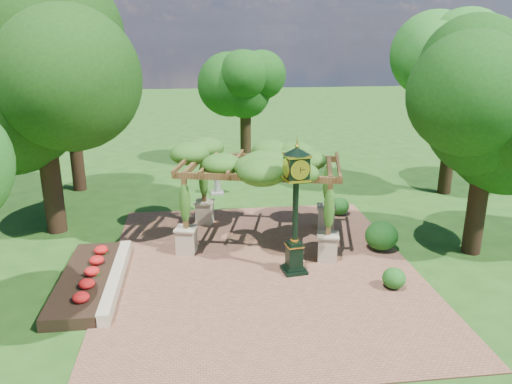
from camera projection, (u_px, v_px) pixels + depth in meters
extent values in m
plane|color=#1E4714|center=(266.00, 283.00, 15.52)|extent=(120.00, 120.00, 0.00)
cube|color=brown|center=(261.00, 268.00, 16.46)|extent=(10.00, 12.00, 0.04)
cube|color=#C6B793|center=(116.00, 278.00, 15.40)|extent=(0.35, 5.00, 0.40)
cube|color=red|center=(86.00, 281.00, 15.31)|extent=(1.50, 5.00, 0.36)
cube|color=black|center=(294.00, 270.00, 16.19)|extent=(0.83, 0.83, 0.11)
cube|color=black|center=(294.00, 256.00, 16.04)|extent=(0.52, 0.52, 0.83)
cube|color=gold|center=(294.00, 245.00, 15.93)|extent=(0.58, 0.58, 0.04)
cylinder|color=black|center=(295.00, 210.00, 15.57)|extent=(0.21, 0.21, 2.12)
cube|color=black|center=(296.00, 167.00, 15.15)|extent=(0.73, 0.73, 0.65)
cylinder|color=beige|center=(300.00, 170.00, 14.85)|extent=(0.55, 0.10, 0.55)
cone|color=black|center=(297.00, 151.00, 15.00)|extent=(0.94, 0.94, 0.23)
sphere|color=gold|center=(297.00, 146.00, 14.96)|extent=(0.13, 0.13, 0.13)
cube|color=tan|center=(187.00, 241.00, 17.49)|extent=(0.77, 0.77, 0.88)
cube|color=brown|center=(185.00, 203.00, 17.07)|extent=(0.19, 0.19, 1.81)
cube|color=tan|center=(327.00, 248.00, 16.95)|extent=(0.77, 0.77, 0.88)
cube|color=brown|center=(329.00, 209.00, 16.53)|extent=(0.19, 0.19, 1.81)
cube|color=tan|center=(205.00, 213.00, 20.28)|extent=(0.77, 0.77, 0.88)
cube|color=brown|center=(204.00, 180.00, 19.86)|extent=(0.19, 0.19, 1.81)
cube|color=tan|center=(326.00, 218.00, 19.73)|extent=(0.77, 0.77, 0.88)
cube|color=brown|center=(328.00, 184.00, 19.31)|extent=(0.19, 0.19, 1.81)
cube|color=brown|center=(256.00, 178.00, 16.50)|extent=(5.56, 1.48, 0.22)
cube|color=brown|center=(265.00, 157.00, 19.29)|extent=(5.56, 1.48, 0.22)
ellipsoid|color=#2A5718|center=(261.00, 160.00, 17.82)|extent=(6.36, 4.78, 0.98)
cube|color=gray|center=(217.00, 193.00, 24.25)|extent=(0.61, 0.61, 0.11)
cylinder|color=gray|center=(217.00, 183.00, 24.10)|extent=(0.31, 0.31, 0.98)
cylinder|color=gray|center=(217.00, 173.00, 23.95)|extent=(0.57, 0.57, 0.05)
ellipsoid|color=#1A5217|center=(394.00, 278.00, 15.07)|extent=(0.88, 0.88, 0.64)
ellipsoid|color=#164814|center=(382.00, 236.00, 17.73)|extent=(1.23, 1.23, 1.04)
ellipsoid|color=#23671E|center=(340.00, 206.00, 21.26)|extent=(0.95, 0.95, 0.73)
cylinder|color=#362115|center=(53.00, 190.00, 19.16)|extent=(0.75, 0.75, 3.38)
ellipsoid|color=#15380E|center=(38.00, 74.00, 17.85)|extent=(5.19, 5.19, 5.33)
cylinder|color=#301D12|center=(77.00, 162.00, 24.49)|extent=(0.63, 0.63, 2.88)
ellipsoid|color=#265D1A|center=(69.00, 85.00, 23.37)|extent=(3.41, 3.41, 4.55)
cylinder|color=#352615|center=(246.00, 142.00, 29.24)|extent=(0.64, 0.64, 2.84)
ellipsoid|color=#144110|center=(245.00, 78.00, 28.14)|extent=(3.47, 3.47, 4.48)
cylinder|color=black|center=(447.00, 161.00, 23.98)|extent=(0.63, 0.63, 3.16)
ellipsoid|color=#20611B|center=(458.00, 75.00, 22.75)|extent=(4.13, 4.13, 5.00)
cylinder|color=#311F13|center=(476.00, 213.00, 17.32)|extent=(0.65, 0.65, 2.98)
ellipsoid|color=#133C0F|center=(492.00, 101.00, 16.17)|extent=(3.84, 3.84, 4.70)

